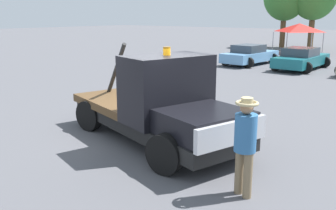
{
  "coord_description": "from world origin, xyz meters",
  "views": [
    {
      "loc": [
        6.18,
        -7.28,
        3.29
      ],
      "look_at": [
        0.5,
        0.0,
        1.05
      ],
      "focal_mm": 40.0,
      "sensor_mm": 36.0,
      "label": 1
    }
  ],
  "objects_px": {
    "parked_car_skyblue": "(250,55)",
    "parked_car_teal": "(301,59)",
    "canopy_tent_red": "(299,28)",
    "person_near_truck": "(245,139)",
    "tow_truck": "(161,108)"
  },
  "relations": [
    {
      "from": "parked_car_skyblue",
      "to": "parked_car_teal",
      "type": "relative_size",
      "value": 0.99
    },
    {
      "from": "tow_truck",
      "to": "parked_car_skyblue",
      "type": "relative_size",
      "value": 1.26
    },
    {
      "from": "tow_truck",
      "to": "parked_car_skyblue",
      "type": "height_order",
      "value": "tow_truck"
    },
    {
      "from": "parked_car_skyblue",
      "to": "parked_car_teal",
      "type": "height_order",
      "value": "same"
    },
    {
      "from": "canopy_tent_red",
      "to": "person_near_truck",
      "type": "bearing_deg",
      "value": -72.58
    },
    {
      "from": "tow_truck",
      "to": "parked_car_skyblue",
      "type": "xyz_separation_m",
      "value": [
        -5.33,
        16.03,
        -0.33
      ]
    },
    {
      "from": "person_near_truck",
      "to": "parked_car_skyblue",
      "type": "relative_size",
      "value": 0.39
    },
    {
      "from": "person_near_truck",
      "to": "canopy_tent_red",
      "type": "relative_size",
      "value": 0.56
    },
    {
      "from": "parked_car_skyblue",
      "to": "parked_car_teal",
      "type": "xyz_separation_m",
      "value": [
        3.5,
        -0.14,
        0.0
      ]
    },
    {
      "from": "person_near_truck",
      "to": "parked_car_teal",
      "type": "bearing_deg",
      "value": -145.82
    },
    {
      "from": "tow_truck",
      "to": "person_near_truck",
      "type": "distance_m",
      "value": 3.25
    },
    {
      "from": "tow_truck",
      "to": "canopy_tent_red",
      "type": "height_order",
      "value": "canopy_tent_red"
    },
    {
      "from": "tow_truck",
      "to": "canopy_tent_red",
      "type": "xyz_separation_m",
      "value": [
        -5.51,
        25.81,
        1.2
      ]
    },
    {
      "from": "parked_car_teal",
      "to": "parked_car_skyblue",
      "type": "bearing_deg",
      "value": 89.06
    },
    {
      "from": "person_near_truck",
      "to": "parked_car_teal",
      "type": "relative_size",
      "value": 0.38
    }
  ]
}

